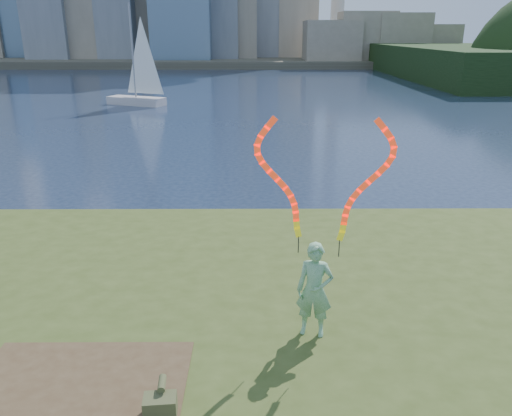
{
  "coord_description": "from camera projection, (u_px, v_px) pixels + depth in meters",
  "views": [
    {
      "loc": [
        0.41,
        -8.91,
        5.78
      ],
      "look_at": [
        0.47,
        1.0,
        2.27
      ],
      "focal_mm": 35.0,
      "sensor_mm": 36.0,
      "label": 1
    }
  ],
  "objects": [
    {
      "name": "woman_with_ribbons",
      "position": [
        316.0,
        260.0,
        8.29
      ],
      "size": [
        2.02,
        0.63,
        4.07
      ],
      "rotation": [
        0.0,
        0.0,
        -0.24
      ],
      "color": "#137125",
      "rests_on": "grassy_knoll"
    },
    {
      "name": "dirt_patch",
      "position": [
        69.0,
        405.0,
        7.03
      ],
      "size": [
        3.2,
        3.0,
        0.02
      ],
      "primitive_type": "cube",
      "color": "#47331E",
      "rests_on": "grassy_knoll"
    },
    {
      "name": "grassy_knoll",
      "position": [
        228.0,
        389.0,
        8.05
      ],
      "size": [
        20.0,
        18.0,
        0.8
      ],
      "color": "#3A4A1A",
      "rests_on": "ground"
    },
    {
      "name": "far_shore",
      "position": [
        251.0,
        59.0,
        99.69
      ],
      "size": [
        320.0,
        40.0,
        1.2
      ],
      "primitive_type": "cube",
      "color": "#474234",
      "rests_on": "ground"
    },
    {
      "name": "canvas_bag",
      "position": [
        160.0,
        405.0,
        6.8
      ],
      "size": [
        0.47,
        0.53,
        0.42
      ],
      "rotation": [
        0.0,
        0.0,
        0.09
      ],
      "color": "#424925",
      "rests_on": "grassy_knoll"
    },
    {
      "name": "sailboat",
      "position": [
        138.0,
        88.0,
        41.34
      ],
      "size": [
        5.2,
        3.5,
        8.02
      ],
      "rotation": [
        0.0,
        0.0,
        -0.42
      ],
      "color": "beige",
      "rests_on": "ground"
    },
    {
      "name": "ground",
      "position": [
        234.0,
        327.0,
        10.33
      ],
      "size": [
        320.0,
        320.0,
        0.0
      ],
      "primitive_type": "plane",
      "color": "#17233B",
      "rests_on": "ground"
    }
  ]
}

